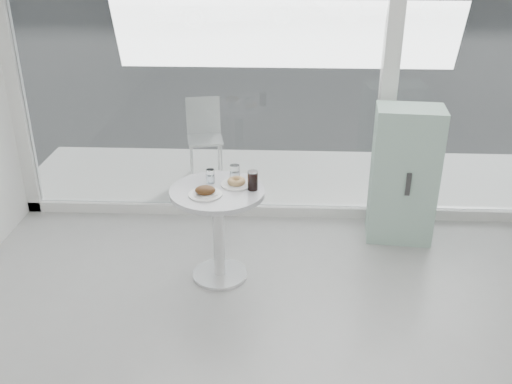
{
  "coord_description": "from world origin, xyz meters",
  "views": [
    {
      "loc": [
        -0.03,
        -1.95,
        2.58
      ],
      "look_at": [
        -0.2,
        1.7,
        0.85
      ],
      "focal_mm": 40.0,
      "sensor_mm": 36.0,
      "label": 1
    }
  ],
  "objects_px": {
    "patio_chair": "(205,132)",
    "water_tumbler_a": "(210,177)",
    "plate_fritter": "(206,192)",
    "cola_glass": "(253,181)",
    "plate_donut": "(236,183)",
    "main_table": "(218,215)",
    "mint_cabinet": "(404,175)",
    "water_tumbler_b": "(235,174)"
  },
  "relations": [
    {
      "from": "main_table",
      "to": "water_tumbler_b",
      "type": "distance_m",
      "value": 0.35
    },
    {
      "from": "mint_cabinet",
      "to": "main_table",
      "type": "bearing_deg",
      "value": -149.35
    },
    {
      "from": "main_table",
      "to": "water_tumbler_a",
      "type": "bearing_deg",
      "value": 117.61
    },
    {
      "from": "patio_chair",
      "to": "plate_donut",
      "type": "relative_size",
      "value": 3.54
    },
    {
      "from": "mint_cabinet",
      "to": "plate_fritter",
      "type": "height_order",
      "value": "mint_cabinet"
    },
    {
      "from": "plate_donut",
      "to": "cola_glass",
      "type": "bearing_deg",
      "value": -30.03
    },
    {
      "from": "plate_fritter",
      "to": "mint_cabinet",
      "type": "bearing_deg",
      "value": 27.04
    },
    {
      "from": "mint_cabinet",
      "to": "patio_chair",
      "type": "height_order",
      "value": "mint_cabinet"
    },
    {
      "from": "plate_fritter",
      "to": "plate_donut",
      "type": "distance_m",
      "value": 0.28
    },
    {
      "from": "mint_cabinet",
      "to": "patio_chair",
      "type": "xyz_separation_m",
      "value": [
        -1.9,
        1.23,
        -0.07
      ]
    },
    {
      "from": "patio_chair",
      "to": "plate_fritter",
      "type": "bearing_deg",
      "value": -93.84
    },
    {
      "from": "water_tumbler_a",
      "to": "cola_glass",
      "type": "bearing_deg",
      "value": -18.89
    },
    {
      "from": "plate_fritter",
      "to": "water_tumbler_a",
      "type": "relative_size",
      "value": 2.34
    },
    {
      "from": "main_table",
      "to": "water_tumbler_a",
      "type": "distance_m",
      "value": 0.3
    },
    {
      "from": "main_table",
      "to": "cola_glass",
      "type": "xyz_separation_m",
      "value": [
        0.27,
        0.01,
        0.29
      ]
    },
    {
      "from": "mint_cabinet",
      "to": "patio_chair",
      "type": "bearing_deg",
      "value": 152.44
    },
    {
      "from": "mint_cabinet",
      "to": "water_tumbler_b",
      "type": "height_order",
      "value": "mint_cabinet"
    },
    {
      "from": "plate_donut",
      "to": "water_tumbler_a",
      "type": "relative_size",
      "value": 2.25
    },
    {
      "from": "main_table",
      "to": "patio_chair",
      "type": "bearing_deg",
      "value": 100.34
    },
    {
      "from": "water_tumbler_b",
      "to": "patio_chair",
      "type": "bearing_deg",
      "value": 104.95
    },
    {
      "from": "main_table",
      "to": "mint_cabinet",
      "type": "height_order",
      "value": "mint_cabinet"
    },
    {
      "from": "main_table",
      "to": "plate_donut",
      "type": "height_order",
      "value": "plate_donut"
    },
    {
      "from": "mint_cabinet",
      "to": "plate_donut",
      "type": "height_order",
      "value": "mint_cabinet"
    },
    {
      "from": "plate_fritter",
      "to": "water_tumbler_a",
      "type": "bearing_deg",
      "value": 88.11
    },
    {
      "from": "patio_chair",
      "to": "main_table",
      "type": "bearing_deg",
      "value": -91.36
    },
    {
      "from": "mint_cabinet",
      "to": "patio_chair",
      "type": "relative_size",
      "value": 1.43
    },
    {
      "from": "water_tumbler_b",
      "to": "cola_glass",
      "type": "bearing_deg",
      "value": -47.81
    },
    {
      "from": "patio_chair",
      "to": "water_tumbler_a",
      "type": "relative_size",
      "value": 7.96
    },
    {
      "from": "plate_fritter",
      "to": "main_table",
      "type": "bearing_deg",
      "value": 53.79
    },
    {
      "from": "plate_donut",
      "to": "cola_glass",
      "type": "relative_size",
      "value": 1.61
    },
    {
      "from": "plate_fritter",
      "to": "cola_glass",
      "type": "xyz_separation_m",
      "value": [
        0.34,
        0.11,
        0.04
      ]
    },
    {
      "from": "main_table",
      "to": "plate_donut",
      "type": "xyz_separation_m",
      "value": [
        0.14,
        0.09,
        0.24
      ]
    },
    {
      "from": "water_tumbler_a",
      "to": "cola_glass",
      "type": "distance_m",
      "value": 0.35
    },
    {
      "from": "patio_chair",
      "to": "plate_fritter",
      "type": "xyz_separation_m",
      "value": [
        0.28,
        -2.06,
        0.27
      ]
    },
    {
      "from": "plate_donut",
      "to": "mint_cabinet",
      "type": "bearing_deg",
      "value": 24.43
    },
    {
      "from": "plate_fritter",
      "to": "plate_donut",
      "type": "bearing_deg",
      "value": 41.46
    },
    {
      "from": "main_table",
      "to": "plate_donut",
      "type": "relative_size",
      "value": 3.22
    },
    {
      "from": "main_table",
      "to": "plate_fritter",
      "type": "xyz_separation_m",
      "value": [
        -0.07,
        -0.1,
        0.25
      ]
    },
    {
      "from": "main_table",
      "to": "water_tumbler_b",
      "type": "relative_size",
      "value": 6.12
    },
    {
      "from": "plate_donut",
      "to": "cola_glass",
      "type": "xyz_separation_m",
      "value": [
        0.13,
        -0.07,
        0.05
      ]
    },
    {
      "from": "patio_chair",
      "to": "water_tumbler_a",
      "type": "bearing_deg",
      "value": -92.66
    },
    {
      "from": "plate_fritter",
      "to": "water_tumbler_a",
      "type": "height_order",
      "value": "water_tumbler_a"
    }
  ]
}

